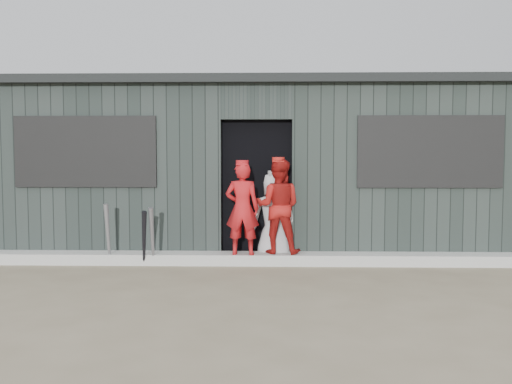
{
  "coord_description": "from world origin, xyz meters",
  "views": [
    {
      "loc": [
        0.2,
        -5.96,
        1.54
      ],
      "look_at": [
        0.0,
        1.8,
        1.0
      ],
      "focal_mm": 40.0,
      "sensor_mm": 36.0,
      "label": 1
    }
  ],
  "objects_px": {
    "bat_right": "(144,239)",
    "player_red_right": "(278,206)",
    "bat_left": "(108,235)",
    "dugout": "(259,168)",
    "player_red_left": "(242,209)",
    "player_grey_back": "(274,217)",
    "bat_mid": "(152,237)"
  },
  "relations": [
    {
      "from": "bat_right",
      "to": "bat_mid",
      "type": "bearing_deg",
      "value": 11.37
    },
    {
      "from": "player_red_right",
      "to": "bat_right",
      "type": "bearing_deg",
      "value": 17.73
    },
    {
      "from": "player_red_left",
      "to": "player_red_right",
      "type": "distance_m",
      "value": 0.51
    },
    {
      "from": "bat_left",
      "to": "player_red_right",
      "type": "height_order",
      "value": "player_red_right"
    },
    {
      "from": "bat_mid",
      "to": "player_red_right",
      "type": "distance_m",
      "value": 1.76
    },
    {
      "from": "bat_mid",
      "to": "player_grey_back",
      "type": "distance_m",
      "value": 1.71
    },
    {
      "from": "bat_mid",
      "to": "player_red_right",
      "type": "relative_size",
      "value": 0.64
    },
    {
      "from": "player_red_right",
      "to": "player_grey_back",
      "type": "bearing_deg",
      "value": -61.93
    },
    {
      "from": "bat_mid",
      "to": "player_red_left",
      "type": "xyz_separation_m",
      "value": [
        1.21,
        0.13,
        0.37
      ]
    },
    {
      "from": "bat_mid",
      "to": "player_grey_back",
      "type": "height_order",
      "value": "player_grey_back"
    },
    {
      "from": "bat_right",
      "to": "dugout",
      "type": "distance_m",
      "value": 2.61
    },
    {
      "from": "bat_right",
      "to": "player_grey_back",
      "type": "xyz_separation_m",
      "value": [
        1.74,
        0.46,
        0.24
      ]
    },
    {
      "from": "player_red_left",
      "to": "bat_right",
      "type": "bearing_deg",
      "value": 10.64
    },
    {
      "from": "bat_right",
      "to": "player_red_right",
      "type": "height_order",
      "value": "player_red_right"
    },
    {
      "from": "bat_mid",
      "to": "player_red_left",
      "type": "distance_m",
      "value": 1.27
    },
    {
      "from": "player_red_left",
      "to": "player_red_right",
      "type": "height_order",
      "value": "player_red_right"
    },
    {
      "from": "bat_right",
      "to": "player_red_right",
      "type": "relative_size",
      "value": 0.6
    },
    {
      "from": "bat_mid",
      "to": "player_red_right",
      "type": "xyz_separation_m",
      "value": [
        1.69,
        0.27,
        0.39
      ]
    },
    {
      "from": "bat_mid",
      "to": "dugout",
      "type": "height_order",
      "value": "dugout"
    },
    {
      "from": "bat_left",
      "to": "dugout",
      "type": "relative_size",
      "value": 0.1
    },
    {
      "from": "bat_right",
      "to": "player_grey_back",
      "type": "bearing_deg",
      "value": 14.84
    },
    {
      "from": "player_red_left",
      "to": "player_grey_back",
      "type": "xyz_separation_m",
      "value": [
        0.43,
        0.31,
        -0.15
      ]
    },
    {
      "from": "player_red_left",
      "to": "dugout",
      "type": "height_order",
      "value": "dugout"
    },
    {
      "from": "player_red_left",
      "to": "dugout",
      "type": "bearing_deg",
      "value": -91.64
    },
    {
      "from": "bat_right",
      "to": "player_red_left",
      "type": "height_order",
      "value": "player_red_left"
    },
    {
      "from": "player_red_right",
      "to": "dugout",
      "type": "xyz_separation_m",
      "value": [
        -0.3,
        1.64,
        0.49
      ]
    },
    {
      "from": "bat_left",
      "to": "player_red_left",
      "type": "distance_m",
      "value": 1.86
    },
    {
      "from": "player_red_right",
      "to": "player_red_left",
      "type": "bearing_deg",
      "value": 25.16
    },
    {
      "from": "bat_left",
      "to": "player_red_left",
      "type": "xyz_separation_m",
      "value": [
        1.82,
        0.07,
        0.35
      ]
    },
    {
      "from": "bat_left",
      "to": "player_red_left",
      "type": "bearing_deg",
      "value": 2.12
    },
    {
      "from": "bat_left",
      "to": "player_red_right",
      "type": "distance_m",
      "value": 2.35
    },
    {
      "from": "bat_right",
      "to": "player_grey_back",
      "type": "distance_m",
      "value": 1.82
    }
  ]
}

